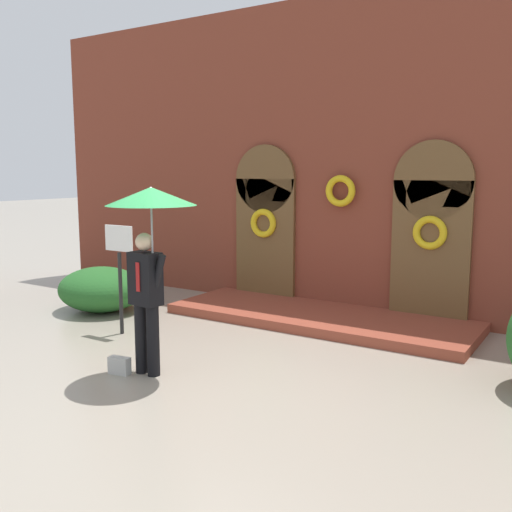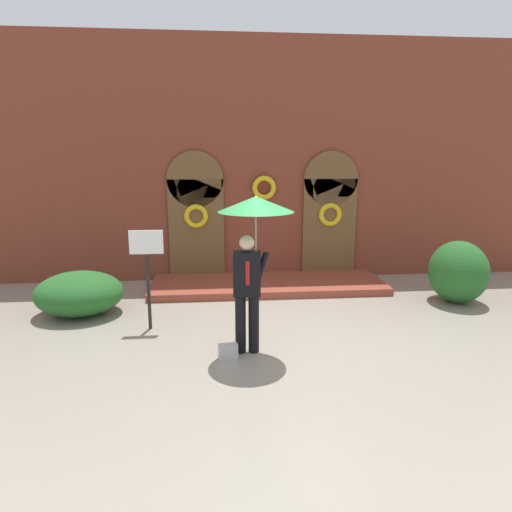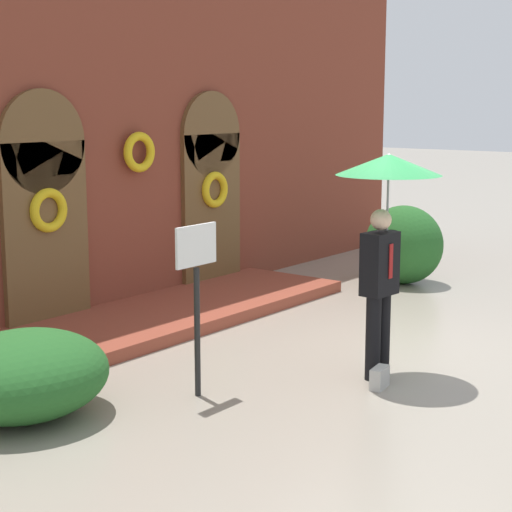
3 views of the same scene
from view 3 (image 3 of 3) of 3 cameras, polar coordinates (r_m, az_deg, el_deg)
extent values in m
plane|color=gray|center=(10.05, 8.21, -6.56)|extent=(80.00, 80.00, 0.00)
cube|color=brown|center=(12.23, -9.05, 9.72)|extent=(14.00, 0.50, 5.60)
cube|color=brown|center=(11.10, -13.80, 1.21)|extent=(1.30, 0.08, 2.40)
cylinder|color=brown|center=(10.98, -14.07, 7.41)|extent=(1.30, 0.08, 1.30)
cube|color=brown|center=(13.30, -2.98, 2.95)|extent=(1.30, 0.08, 2.40)
cylinder|color=brown|center=(13.20, -3.03, 8.13)|extent=(1.30, 0.08, 1.30)
torus|color=gold|center=(10.99, -13.65, 2.98)|extent=(0.56, 0.12, 0.56)
torus|color=gold|center=(13.21, -2.76, 4.44)|extent=(0.56, 0.12, 0.56)
torus|color=gold|center=(11.99, -7.78, 6.88)|extent=(0.56, 0.12, 0.56)
cube|color=brown|center=(11.77, -4.82, -3.59)|extent=(5.20, 1.80, 0.16)
cylinder|color=black|center=(9.06, 7.81, -5.45)|extent=(0.16, 0.16, 0.90)
cylinder|color=black|center=(9.23, 8.44, -5.17)|extent=(0.16, 0.16, 0.90)
cube|color=black|center=(8.97, 8.25, -0.50)|extent=(0.42, 0.27, 0.66)
cube|color=#A51919|center=(8.90, 8.99, -0.35)|extent=(0.06, 0.01, 0.36)
sphere|color=beige|center=(8.90, 8.33, 2.41)|extent=(0.22, 0.22, 0.22)
cylinder|color=black|center=(9.14, 8.95, 0.32)|extent=(0.22, 0.09, 0.46)
cylinder|color=gray|center=(9.02, 8.74, 2.24)|extent=(0.02, 0.02, 0.98)
cone|color=#1E7538|center=(8.95, 8.84, 6.05)|extent=(1.10, 1.10, 0.22)
cone|color=white|center=(8.95, 8.84, 6.14)|extent=(0.60, 0.60, 0.20)
cube|color=#B7B7B2|center=(8.90, 8.24, -8.04)|extent=(0.30, 0.16, 0.22)
cylinder|color=black|center=(8.46, -3.94, -5.10)|extent=(0.06, 0.06, 1.30)
cube|color=white|center=(8.28, -4.01, 0.71)|extent=(0.56, 0.03, 0.40)
ellipsoid|color=#235B23|center=(8.24, -15.16, -7.65)|extent=(1.62, 1.46, 0.81)
ellipsoid|color=#235B23|center=(13.88, 9.83, 0.75)|extent=(1.12, 1.28, 1.26)
camera|label=1|loc=(12.59, 41.65, 6.16)|focal=40.00mm
camera|label=2|loc=(7.54, 54.74, 6.10)|focal=32.00mm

